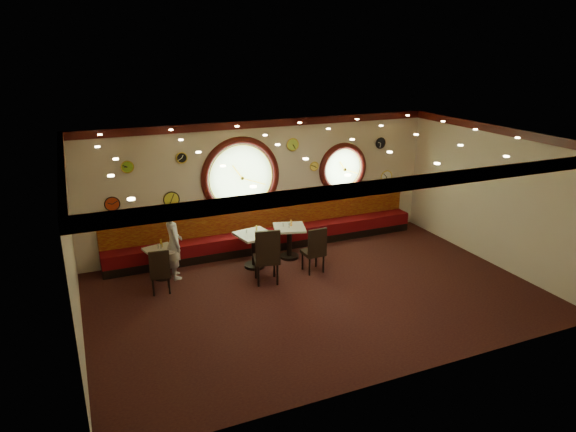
% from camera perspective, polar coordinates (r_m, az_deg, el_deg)
% --- Properties ---
extents(floor, '(9.00, 6.00, 0.00)m').
position_cam_1_polar(floor, '(10.72, 3.19, -8.69)').
color(floor, black).
rests_on(floor, ground).
extents(ceiling, '(9.00, 6.00, 0.02)m').
position_cam_1_polar(ceiling, '(9.68, 3.53, 8.40)').
color(ceiling, '#C18C36').
rests_on(ceiling, wall_back).
extents(wall_back, '(9.00, 0.02, 3.20)m').
position_cam_1_polar(wall_back, '(12.72, -2.68, 3.51)').
color(wall_back, beige).
rests_on(wall_back, floor).
extents(wall_front, '(9.00, 0.02, 3.20)m').
position_cam_1_polar(wall_front, '(7.72, 13.36, -7.33)').
color(wall_front, beige).
rests_on(wall_front, floor).
extents(wall_left, '(0.02, 6.00, 3.20)m').
position_cam_1_polar(wall_left, '(9.13, -22.93, -4.21)').
color(wall_left, beige).
rests_on(wall_left, floor).
extents(wall_right, '(0.02, 6.00, 3.20)m').
position_cam_1_polar(wall_right, '(12.67, 21.92, 2.10)').
color(wall_right, beige).
rests_on(wall_right, floor).
extents(molding_back, '(9.00, 0.10, 0.18)m').
position_cam_1_polar(molding_back, '(12.36, -2.70, 10.23)').
color(molding_back, '#380C0A').
rests_on(molding_back, wall_back).
extents(molding_front, '(9.00, 0.10, 0.18)m').
position_cam_1_polar(molding_front, '(7.24, 14.02, 3.65)').
color(molding_front, '#380C0A').
rests_on(molding_front, wall_back).
extents(molding_left, '(0.10, 6.00, 0.18)m').
position_cam_1_polar(molding_left, '(8.69, -23.85, 5.06)').
color(molding_left, '#380C0A').
rests_on(molding_left, wall_back).
extents(molding_right, '(0.10, 6.00, 0.18)m').
position_cam_1_polar(molding_right, '(12.32, 22.60, 8.81)').
color(molding_right, '#380C0A').
rests_on(molding_right, wall_back).
extents(banquette_base, '(8.00, 0.55, 0.20)m').
position_cam_1_polar(banquette_base, '(12.94, -2.14, -3.21)').
color(banquette_base, black).
rests_on(banquette_base, floor).
extents(banquette_seat, '(8.00, 0.55, 0.30)m').
position_cam_1_polar(banquette_seat, '(12.85, -2.15, -2.17)').
color(banquette_seat, '#54070C').
rests_on(banquette_seat, banquette_base).
extents(banquette_back, '(8.00, 0.10, 0.55)m').
position_cam_1_polar(banquette_back, '(12.91, -2.53, -0.20)').
color(banquette_back, '#630B07').
rests_on(banquette_back, wall_back).
extents(porthole_left_glass, '(1.66, 0.02, 1.66)m').
position_cam_1_polar(porthole_left_glass, '(12.46, -5.28, 4.32)').
color(porthole_left_glass, '#9DCA79').
rests_on(porthole_left_glass, wall_back).
extents(porthole_left_frame, '(1.98, 0.18, 1.98)m').
position_cam_1_polar(porthole_left_frame, '(12.44, -5.25, 4.31)').
color(porthole_left_frame, '#380C0A').
rests_on(porthole_left_frame, wall_back).
extents(porthole_left_ring, '(1.61, 0.03, 1.61)m').
position_cam_1_polar(porthole_left_ring, '(12.42, -5.21, 4.28)').
color(porthole_left_ring, yellow).
rests_on(porthole_left_ring, wall_back).
extents(porthole_right_glass, '(1.10, 0.02, 1.10)m').
position_cam_1_polar(porthole_right_glass, '(13.56, 6.08, 5.26)').
color(porthole_right_glass, '#9DCA79').
rests_on(porthole_right_glass, wall_back).
extents(porthole_right_frame, '(1.38, 0.18, 1.38)m').
position_cam_1_polar(porthole_right_frame, '(13.55, 6.11, 5.25)').
color(porthole_right_frame, '#380C0A').
rests_on(porthole_right_frame, wall_back).
extents(porthole_right_ring, '(1.09, 0.03, 1.09)m').
position_cam_1_polar(porthole_right_ring, '(13.53, 6.18, 5.22)').
color(porthole_right_ring, yellow).
rests_on(porthole_right_ring, wall_back).
extents(wall_clock_0, '(0.24, 0.03, 0.24)m').
position_cam_1_polar(wall_clock_0, '(11.95, -11.74, 6.35)').
color(wall_clock_0, black).
rests_on(wall_clock_0, wall_back).
extents(wall_clock_1, '(0.26, 0.03, 0.26)m').
position_cam_1_polar(wall_clock_1, '(11.80, -17.43, 5.23)').
color(wall_clock_1, '#7BB524').
rests_on(wall_clock_1, wall_back).
extents(wall_clock_2, '(0.28, 0.03, 0.28)m').
position_cam_1_polar(wall_clock_2, '(13.97, 10.22, 7.98)').
color(wall_clock_2, black).
rests_on(wall_clock_2, wall_back).
extents(wall_clock_3, '(0.20, 0.03, 0.20)m').
position_cam_1_polar(wall_clock_3, '(12.28, -10.90, 0.69)').
color(wall_clock_3, silver).
rests_on(wall_clock_3, wall_back).
extents(wall_clock_4, '(0.34, 0.03, 0.34)m').
position_cam_1_polar(wall_clock_4, '(14.31, 10.85, 4.30)').
color(wall_clock_4, white).
rests_on(wall_clock_4, wall_back).
extents(wall_clock_5, '(0.22, 0.03, 0.22)m').
position_cam_1_polar(wall_clock_5, '(13.11, 2.92, 5.55)').
color(wall_clock_5, '#FFEE54').
rests_on(wall_clock_5, wall_back).
extents(wall_clock_6, '(0.36, 0.03, 0.36)m').
position_cam_1_polar(wall_clock_6, '(12.13, -12.83, 1.81)').
color(wall_clock_6, gold).
rests_on(wall_clock_6, wall_back).
extents(wall_clock_7, '(0.32, 0.03, 0.32)m').
position_cam_1_polar(wall_clock_7, '(11.97, -18.95, 1.28)').
color(wall_clock_7, red).
rests_on(wall_clock_7, wall_back).
extents(wall_clock_8, '(0.24, 0.03, 0.24)m').
position_cam_1_polar(wall_clock_8, '(13.10, 0.89, 2.17)').
color(wall_clock_8, red).
rests_on(wall_clock_8, wall_back).
extents(wall_clock_9, '(0.30, 0.03, 0.30)m').
position_cam_1_polar(wall_clock_9, '(12.74, 0.51, 7.95)').
color(wall_clock_9, '#ACD643').
rests_on(wall_clock_9, wall_back).
extents(table_a, '(0.76, 0.76, 0.68)m').
position_cam_1_polar(table_a, '(11.57, -13.89, -4.74)').
color(table_a, black).
rests_on(table_a, floor).
extents(table_b, '(0.87, 0.87, 0.82)m').
position_cam_1_polar(table_b, '(11.76, -3.78, -3.34)').
color(table_b, black).
rests_on(table_b, floor).
extents(table_c, '(0.89, 0.89, 0.79)m').
position_cam_1_polar(table_c, '(12.25, 0.15, -2.48)').
color(table_c, black).
rests_on(table_c, floor).
extents(chair_a, '(0.45, 0.45, 0.60)m').
position_cam_1_polar(chair_a, '(10.82, -14.07, -5.71)').
color(chair_a, black).
rests_on(chair_a, floor).
extents(chair_b, '(0.62, 0.62, 0.77)m').
position_cam_1_polar(chair_b, '(10.86, -2.34, -4.13)').
color(chair_b, black).
rests_on(chair_b, floor).
extents(chair_c, '(0.47, 0.47, 0.66)m').
position_cam_1_polar(chair_c, '(11.43, 3.04, -3.48)').
color(chair_c, black).
rests_on(chair_c, floor).
extents(condiment_a_salt, '(0.04, 0.04, 0.11)m').
position_cam_1_polar(condiment_a_salt, '(11.49, -14.25, -3.28)').
color(condiment_a_salt, silver).
rests_on(condiment_a_salt, table_a).
extents(condiment_b_salt, '(0.03, 0.03, 0.09)m').
position_cam_1_polar(condiment_b_salt, '(11.69, -4.63, -1.67)').
color(condiment_b_salt, silver).
rests_on(condiment_b_salt, table_b).
extents(condiment_c_salt, '(0.03, 0.03, 0.09)m').
position_cam_1_polar(condiment_c_salt, '(12.14, -0.53, -1.00)').
color(condiment_c_salt, silver).
rests_on(condiment_c_salt, table_c).
extents(condiment_a_pepper, '(0.04, 0.04, 0.10)m').
position_cam_1_polar(condiment_a_pepper, '(11.47, -13.95, -3.29)').
color(condiment_a_pepper, silver).
rests_on(condiment_a_pepper, table_a).
extents(condiment_b_pepper, '(0.03, 0.03, 0.09)m').
position_cam_1_polar(condiment_b_pepper, '(11.58, -3.45, -1.84)').
color(condiment_b_pepper, '#BAB9BE').
rests_on(condiment_b_pepper, table_b).
extents(condiment_c_pepper, '(0.04, 0.04, 0.11)m').
position_cam_1_polar(condiment_c_pepper, '(12.05, 0.13, -1.08)').
color(condiment_c_pepper, silver).
rests_on(condiment_c_pepper, table_c).
extents(condiment_a_bottle, '(0.06, 0.06, 0.18)m').
position_cam_1_polar(condiment_a_bottle, '(11.55, -13.92, -2.94)').
color(condiment_a_bottle, yellow).
rests_on(condiment_a_bottle, table_a).
extents(condiment_b_bottle, '(0.04, 0.04, 0.14)m').
position_cam_1_polar(condiment_b_bottle, '(11.75, -3.52, -1.41)').
color(condiment_b_bottle, gold).
rests_on(condiment_b_bottle, table_b).
extents(condiment_c_bottle, '(0.05, 0.05, 0.16)m').
position_cam_1_polar(condiment_c_bottle, '(12.17, 0.36, -0.74)').
color(condiment_c_bottle, orange).
rests_on(condiment_c_bottle, table_c).
extents(waiter, '(0.39, 0.59, 1.58)m').
position_cam_1_polar(waiter, '(11.42, -12.58, -3.00)').
color(waiter, silver).
rests_on(waiter, floor).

